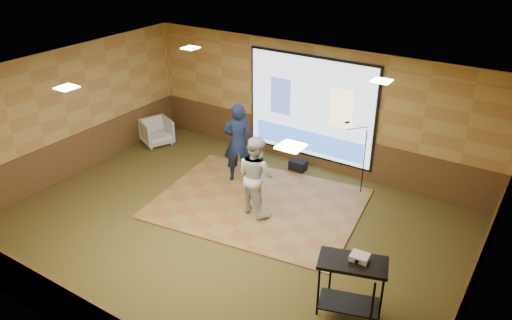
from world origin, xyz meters
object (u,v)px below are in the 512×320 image
Objects in this scene: dance_floor at (258,203)px; player_left at (238,142)px; banquet_chair at (157,132)px; av_table at (351,278)px; duffel_bag at (298,165)px; player_right at (256,175)px; projector_screen at (310,109)px; projector at (360,257)px; mic_stand at (360,173)px.

dance_floor is 2.27× the size of player_left.
dance_floor is 5.55× the size of banquet_chair.
player_left reaches higher than av_table.
av_table is 5.00m from duffel_bag.
player_left is 1.76× the size of av_table.
player_left reaches higher than banquet_chair.
player_right reaches higher than banquet_chair.
duffel_bag reaches higher than dance_floor.
projector_screen is 2.70m from dance_floor.
banquet_chair reaches higher than duffel_bag.
player_right is at bearing -65.86° from dance_floor.
projector is (2.90, -1.65, 0.23)m from player_right.
projector_screen is 2.00m from mic_stand.
duffel_bag is at bearing -160.97° from player_left.
player_left is at bearing 145.44° from av_table.
player_left is 2.44× the size of banquet_chair.
dance_floor is 2.58× the size of mic_stand.
mic_stand reaches higher than duffel_bag.
av_table is at bearing -48.21° from mic_stand.
av_table is (3.95, -2.72, -0.20)m from player_left.
projector is at bearing -54.40° from projector_screen.
player_right is at bearing 105.06° from player_left.
projector_screen is 1.95m from player_left.
duffel_bag is (0.92, 1.21, -0.85)m from player_left.
projector_screen is 5.31m from av_table.
duffel_bag is (-3.03, 3.93, -0.64)m from av_table.
projector is (0.06, 0.09, 0.35)m from av_table.
player_left is (-0.97, 0.66, 0.96)m from dance_floor.
projector_screen is 4.31m from banquet_chair.
player_left is at bearing 142.56° from projector.
mic_stand is (1.62, -0.64, -0.98)m from projector_screen.
mic_stand reaches higher than dance_floor.
banquet_chair is at bearing -169.67° from duffel_bag.
projector_screen reaches higher than player_left.
dance_floor is 15.89× the size of projector.
duffel_bag is at bearing 91.38° from dance_floor.
projector_screen is at bearing -70.79° from player_right.
mic_stand is at bearing -21.42° from projector_screen.
dance_floor is 1.51m from player_left.
av_table is (2.84, -1.75, -0.12)m from player_right.
dance_floor is at bearing 142.89° from projector.
projector_screen is 2.01× the size of mic_stand.
banquet_chair is 4.02m from duffel_bag.
projector is at bearing -32.93° from dance_floor.
dance_floor is at bearing -49.68° from player_right.
player_left is 1.48m from player_right.
av_table is 3.95m from mic_stand.
player_right is 1.03× the size of mic_stand.
mic_stand reaches higher than av_table.
mic_stand is 4.17× the size of duffel_bag.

